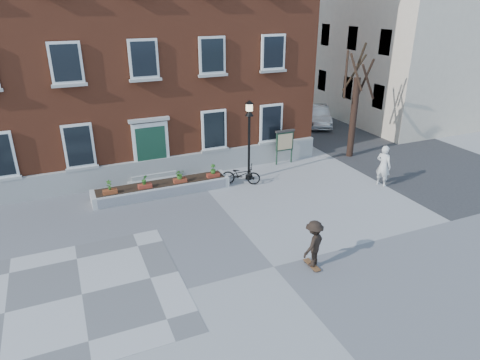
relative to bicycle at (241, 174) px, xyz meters
name	(u,v)px	position (x,y,z in m)	size (l,w,h in m)	color
ground	(274,267)	(-1.75, -6.79, -0.49)	(100.00, 100.00, 0.00)	gray
checker_patch	(82,295)	(-7.75, -5.79, -0.48)	(6.00, 6.00, 0.01)	#59595B
bicycle	(241,174)	(0.00, 0.00, 0.00)	(0.65, 1.86, 0.98)	black
parked_car	(317,116)	(9.08, 7.45, 0.19)	(1.44, 4.13, 1.36)	#B8BABD
bystander	(383,166)	(6.09, -2.81, 0.51)	(0.73, 0.48, 1.99)	silver
brick_building	(123,38)	(-3.75, 7.19, 5.81)	(18.40, 10.85, 12.60)	brown
planter_assembly	(162,188)	(-3.74, 0.39, -0.18)	(6.20, 1.12, 1.15)	beige
bare_tree	(354,107)	(7.26, 1.22, 2.30)	(1.83, 1.83, 6.16)	#301D15
side_street	(360,15)	(16.24, 13.00, 6.53)	(15.20, 36.00, 14.50)	#343436
lamp_post	(249,129)	(0.60, 0.41, 2.05)	(0.40, 0.40, 3.93)	black
notice_board	(285,141)	(3.24, 1.62, 0.77)	(1.10, 0.16, 1.87)	#183120
skateboarder	(314,244)	(-0.57, -7.27, 0.39)	(1.21, 1.04, 1.70)	brown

